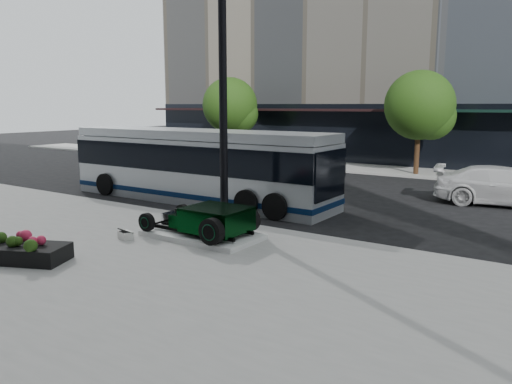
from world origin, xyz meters
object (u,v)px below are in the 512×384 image
Objects in this scene: hot_rod at (211,220)px; lamppost at (223,99)px; flower_planter at (25,252)px; white_sedan at (505,186)px; transit_bus at (198,165)px.

lamppost is (-0.97, 1.90, 3.41)m from hot_rod.
lamppost is 7.29m from flower_planter.
flower_planter is at bearing -121.25° from hot_rod.
hot_rod is 0.37× the size of lamppost.
white_sedan is at bearing 60.35° from hot_rod.
transit_bus is (-2.06, 8.97, 1.12)m from flower_planter.
hot_rod is at bearing -46.35° from transit_bus.
white_sedan is at bearing 59.90° from flower_planter.
white_sedan is at bearing 29.15° from transit_bus.
flower_planter is 17.28m from white_sedan.
hot_rod is 4.88m from flower_planter.
flower_planter is at bearing -104.35° from lamppost.
lamppost is 1.64× the size of white_sedan.
lamppost is 0.71× the size of transit_bus.
hot_rod is at bearing 58.75° from flower_planter.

